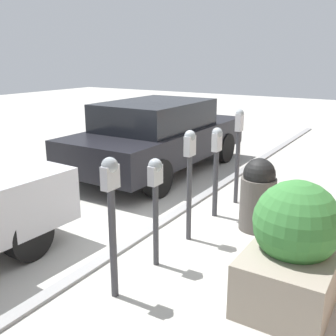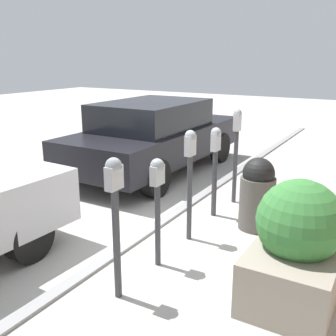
% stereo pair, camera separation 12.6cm
% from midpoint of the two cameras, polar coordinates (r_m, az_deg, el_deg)
% --- Properties ---
extents(ground_plane, '(40.00, 40.00, 0.00)m').
position_cam_midpoint_polar(ground_plane, '(5.74, -0.62, -8.85)').
color(ground_plane, '#ADAAA3').
extents(curb_strip, '(19.00, 0.16, 0.04)m').
position_cam_midpoint_polar(curb_strip, '(5.78, -1.29, -8.49)').
color(curb_strip, gray).
rests_on(curb_strip, ground_plane).
extents(parking_meter_nearest, '(0.19, 0.16, 1.49)m').
position_cam_midpoint_polar(parking_meter_nearest, '(3.87, -7.31, -5.27)').
color(parking_meter_nearest, '#38383D').
rests_on(parking_meter_nearest, ground_plane).
extents(parking_meter_second, '(0.19, 0.16, 1.31)m').
position_cam_midpoint_polar(parking_meter_second, '(4.47, -1.03, -3.34)').
color(parking_meter_second, '#38383D').
rests_on(parking_meter_second, ground_plane).
extents(parking_meter_middle, '(0.17, 0.14, 1.51)m').
position_cam_midpoint_polar(parking_meter_middle, '(5.11, 3.85, 0.12)').
color(parking_meter_middle, '#38383D').
rests_on(parking_meter_middle, ground_plane).
extents(parking_meter_fourth, '(0.19, 0.16, 1.40)m').
position_cam_midpoint_polar(parking_meter_fourth, '(5.96, 7.63, 1.46)').
color(parking_meter_fourth, '#38383D').
rests_on(parking_meter_fourth, ground_plane).
extents(parking_meter_farthest, '(0.15, 0.13, 1.59)m').
position_cam_midpoint_polar(parking_meter_farthest, '(6.56, 10.71, 3.43)').
color(parking_meter_farthest, '#38383D').
rests_on(parking_meter_farthest, ground_plane).
extents(planter_box, '(1.30, 0.85, 1.27)m').
position_cam_midpoint_polar(planter_box, '(4.19, 18.65, -11.10)').
color(planter_box, gray).
rests_on(planter_box, ground_plane).
extents(parked_car_middle, '(4.57, 1.97, 1.52)m').
position_cam_midpoint_polar(parked_car_middle, '(8.36, -0.88, 4.82)').
color(parked_car_middle, black).
rests_on(parked_car_middle, ground_plane).
extents(trash_bin, '(0.50, 0.50, 1.05)m').
position_cam_midpoint_polar(trash_bin, '(5.72, 13.55, -3.75)').
color(trash_bin, '#514C47').
rests_on(trash_bin, ground_plane).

